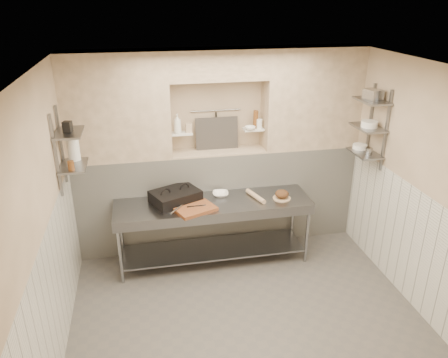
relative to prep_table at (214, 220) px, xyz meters
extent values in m
cube|color=#55504C|center=(0.17, -1.18, -0.69)|extent=(4.00, 3.90, 0.10)
cube|color=silver|center=(0.17, -1.18, 2.21)|extent=(4.00, 3.90, 0.10)
cube|color=#C9AF91|center=(-1.88, -1.18, 0.76)|extent=(0.10, 3.90, 2.80)
cube|color=#C9AF91|center=(2.22, -1.18, 0.76)|extent=(0.10, 3.90, 2.80)
cube|color=#C9AF91|center=(0.17, 0.82, 0.76)|extent=(4.00, 0.10, 2.80)
cube|color=#C9AF91|center=(0.17, -3.18, 0.76)|extent=(4.00, 0.10, 2.80)
cube|color=silver|center=(0.17, 0.57, 0.06)|extent=(4.00, 0.40, 1.40)
cube|color=#C9AF91|center=(0.17, 0.57, 0.77)|extent=(1.30, 0.40, 0.02)
cube|color=#C9AF91|center=(-1.15, 0.57, 1.46)|extent=(1.35, 0.40, 1.40)
cube|color=#C9AF91|center=(1.50, 0.57, 1.46)|extent=(1.35, 0.40, 1.40)
cube|color=#C9AF91|center=(0.17, 0.57, 1.96)|extent=(1.30, 0.40, 0.40)
cube|color=silver|center=(-1.82, -1.18, 0.06)|extent=(0.02, 3.90, 1.40)
cube|color=silver|center=(2.16, -1.18, 0.06)|extent=(0.02, 3.90, 1.40)
cube|color=white|center=(-0.33, 0.57, 1.06)|extent=(0.28, 0.16, 0.02)
cube|color=white|center=(0.67, 0.57, 1.06)|extent=(0.28, 0.16, 0.02)
cylinder|color=gray|center=(0.17, 0.74, 1.31)|extent=(0.70, 0.02, 0.02)
cylinder|color=black|center=(0.17, 0.72, 1.14)|extent=(0.02, 0.02, 0.30)
cube|color=#383330|center=(0.17, 0.67, 1.00)|extent=(0.60, 0.08, 0.45)
cube|color=slate|center=(-1.80, 0.07, 1.16)|extent=(0.03, 0.03, 0.95)
cube|color=slate|center=(-1.80, -0.33, 1.16)|extent=(0.03, 0.03, 0.95)
cube|color=slate|center=(-1.67, -0.13, 0.96)|extent=(0.30, 0.50, 0.02)
cube|color=slate|center=(-1.67, -0.13, 1.36)|extent=(0.30, 0.50, 0.03)
cube|color=slate|center=(2.15, 0.07, 1.21)|extent=(0.03, 0.03, 1.05)
cube|color=slate|center=(2.15, -0.33, 1.21)|extent=(0.03, 0.03, 1.05)
cube|color=slate|center=(2.01, -0.13, 0.86)|extent=(0.30, 0.50, 0.02)
cube|color=slate|center=(2.01, -0.13, 1.21)|extent=(0.30, 0.50, 0.02)
cube|color=slate|center=(2.01, -0.13, 1.56)|extent=(0.30, 0.50, 0.03)
cube|color=gray|center=(0.00, 0.02, 0.24)|extent=(2.60, 0.70, 0.04)
cube|color=gray|center=(0.00, 0.02, -0.46)|extent=(2.45, 0.60, 0.03)
cube|color=gray|center=(0.00, -0.31, 0.18)|extent=(2.60, 0.02, 0.12)
cylinder|color=gray|center=(-1.24, -0.27, -0.21)|extent=(0.04, 0.04, 0.86)
cylinder|color=gray|center=(-1.24, 0.31, -0.21)|extent=(0.04, 0.04, 0.86)
cylinder|color=gray|center=(1.24, -0.27, -0.21)|extent=(0.04, 0.04, 0.86)
cylinder|color=gray|center=(1.24, 0.31, -0.21)|extent=(0.04, 0.04, 0.86)
cube|color=black|center=(-0.49, 0.11, 0.31)|extent=(0.72, 0.64, 0.11)
cube|color=black|center=(-0.49, 0.11, 0.39)|extent=(0.72, 0.64, 0.05)
cube|color=brown|center=(-0.27, -0.18, 0.28)|extent=(0.59, 0.51, 0.04)
cube|color=gray|center=(-0.25, -0.15, 0.31)|extent=(0.25, 0.04, 0.01)
cylinder|color=gray|center=(-0.51, -0.21, 0.31)|extent=(0.17, 0.22, 0.02)
imported|color=white|center=(0.13, 0.19, 0.28)|extent=(0.24, 0.24, 0.05)
cylinder|color=tan|center=(0.58, 0.02, 0.29)|extent=(0.18, 0.41, 0.06)
cylinder|color=tan|center=(0.92, -0.06, 0.26)|extent=(0.24, 0.24, 0.01)
ellipsoid|color=#4C2D19|center=(0.92, -0.06, 0.33)|extent=(0.18, 0.18, 0.11)
imported|color=white|center=(-0.38, 0.54, 1.20)|extent=(0.13, 0.13, 0.26)
cube|color=#C9AF91|center=(-0.23, 0.56, 1.13)|extent=(0.08, 0.08, 0.12)
imported|color=white|center=(0.61, 0.51, 1.09)|extent=(0.17, 0.17, 0.05)
cylinder|color=brown|center=(0.71, 0.59, 1.19)|extent=(0.07, 0.07, 0.25)
cylinder|color=brown|center=(0.71, 0.58, 1.18)|extent=(0.05, 0.05, 0.22)
cylinder|color=white|center=(0.75, 0.55, 1.14)|extent=(0.08, 0.08, 0.13)
cylinder|color=white|center=(-1.67, 0.04, 1.11)|extent=(0.14, 0.14, 0.28)
cylinder|color=brown|center=(-1.67, -0.30, 1.02)|extent=(0.07, 0.07, 0.11)
cube|color=black|center=(-1.67, -0.16, 1.43)|extent=(0.11, 0.11, 0.12)
cylinder|color=white|center=(2.01, 0.01, 0.90)|extent=(0.19, 0.19, 0.06)
cylinder|color=gray|center=(2.01, -0.23, 0.92)|extent=(0.09, 0.09, 0.09)
cylinder|color=white|center=(2.01, -0.15, 1.26)|extent=(0.21, 0.21, 0.08)
cube|color=gray|center=(2.01, -0.15, 1.64)|extent=(0.21, 0.24, 0.13)
camera|label=1|loc=(-0.87, -5.10, 2.80)|focal=35.00mm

